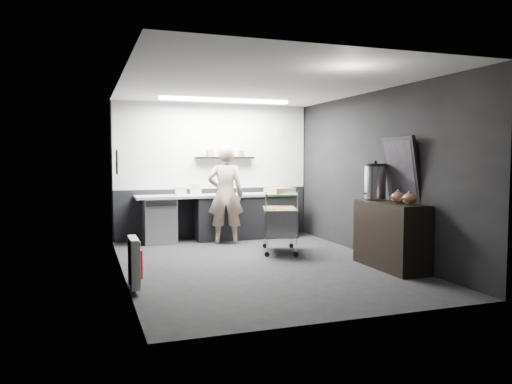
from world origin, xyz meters
name	(u,v)px	position (x,y,z in m)	size (l,w,h in m)	color
floor	(259,264)	(0.00, 0.00, 0.00)	(5.50, 5.50, 0.00)	black
ceiling	(259,85)	(0.00, 0.00, 2.70)	(5.50, 5.50, 0.00)	silver
wall_back	(214,171)	(0.00, 2.75, 1.35)	(5.50, 5.50, 0.00)	black
wall_front	(352,186)	(0.00, -2.75, 1.35)	(5.50, 5.50, 0.00)	black
wall_left	(122,178)	(-2.00, 0.00, 1.35)	(5.50, 5.50, 0.00)	black
wall_right	(374,174)	(2.00, 0.00, 1.35)	(5.50, 5.50, 0.00)	black
kitchen_wall_panel	(214,146)	(0.00, 2.73, 1.85)	(3.95, 0.02, 1.70)	silver
dado_panel	(214,213)	(0.00, 2.73, 0.50)	(3.95, 0.02, 1.00)	black
floating_shelf	(225,158)	(0.20, 2.62, 1.62)	(1.20, 0.22, 0.04)	black
wall_clock	(279,132)	(1.40, 2.72, 2.15)	(0.20, 0.20, 0.03)	white
poster	(117,162)	(-1.98, 1.30, 1.55)	(0.02, 0.30, 0.40)	white
poster_red_band	(117,158)	(-1.98, 1.30, 1.62)	(0.01, 0.22, 0.10)	#B51630
radiator	(134,262)	(-1.94, -0.90, 0.35)	(0.10, 0.50, 0.60)	white
ceiling_strip	(225,100)	(0.00, 1.85, 2.67)	(2.40, 0.20, 0.04)	white
prep_counter	(225,216)	(0.14, 2.42, 0.46)	(3.20, 0.61, 0.90)	black
person	(225,195)	(0.03, 1.97, 0.93)	(0.68, 0.44, 1.85)	beige
shopping_cart	(280,224)	(0.66, 0.81, 0.49)	(0.82, 1.09, 1.03)	silver
sideboard	(390,226)	(1.75, -0.85, 0.61)	(0.55, 1.30, 1.94)	black
fire_extinguisher	(137,263)	(-1.85, -0.42, 0.23)	(0.14, 0.14, 0.47)	#AE0B0E
cardboard_box	(280,190)	(1.29, 2.37, 0.95)	(0.53, 0.40, 0.11)	olive
pink_tub	(196,189)	(-0.44, 2.42, 1.01)	(0.22, 0.22, 0.22)	white
white_container	(181,191)	(-0.75, 2.37, 0.98)	(0.19, 0.15, 0.17)	white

